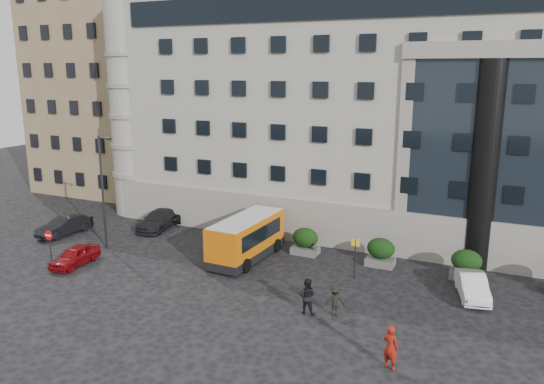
{
  "coord_description": "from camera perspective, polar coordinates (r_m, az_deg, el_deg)",
  "views": [
    {
      "loc": [
        13.67,
        -24.33,
        12.52
      ],
      "look_at": [
        0.27,
        4.41,
        5.0
      ],
      "focal_mm": 35.0,
      "sensor_mm": 36.0,
      "label": 1
    }
  ],
  "objects": [
    {
      "name": "ground",
      "position": [
        30.59,
        -4.03,
        -10.85
      ],
      "size": [
        120.0,
        120.0,
        0.0
      ],
      "primitive_type": "plane",
      "color": "black",
      "rests_on": "ground"
    },
    {
      "name": "bus_stop_sign",
      "position": [
        32.3,
        8.94,
        -6.34
      ],
      "size": [
        0.5,
        0.08,
        2.52
      ],
      "color": "#262628",
      "rests_on": "ground"
    },
    {
      "name": "red_truck",
      "position": [
        49.56,
        -7.92,
        0.23
      ],
      "size": [
        2.87,
        5.27,
        2.71
      ],
      "rotation": [
        0.0,
        0.0,
        0.13
      ],
      "color": "maroon",
      "rests_on": "ground"
    },
    {
      "name": "street_lamp",
      "position": [
        38.33,
        -17.72,
        0.42
      ],
      "size": [
        1.16,
        0.18,
        8.0
      ],
      "color": "#262628",
      "rests_on": "ground"
    },
    {
      "name": "entrance_column",
      "position": [
        35.19,
        21.91,
        2.52
      ],
      "size": [
        1.8,
        1.8,
        13.0
      ],
      "primitive_type": "cylinder",
      "color": "black",
      "rests_on": "ground"
    },
    {
      "name": "pedestrian_a",
      "position": [
        23.83,
        12.63,
        -15.96
      ],
      "size": [
        0.83,
        0.67,
        1.96
      ],
      "primitive_type": "imported",
      "rotation": [
        0.0,
        0.0,
        2.83
      ],
      "color": "maroon",
      "rests_on": "ground"
    },
    {
      "name": "hedge_d",
      "position": [
        34.22,
        20.16,
        -7.31
      ],
      "size": [
        1.8,
        1.26,
        1.84
      ],
      "color": "#585855",
      "rests_on": "ground"
    },
    {
      "name": "apartment_near",
      "position": [
        58.23,
        -15.61,
        10.38
      ],
      "size": [
        14.0,
        14.0,
        20.0
      ],
      "primitive_type": "cube",
      "color": "olive",
      "rests_on": "ground"
    },
    {
      "name": "parked_car_a",
      "position": [
        36.68,
        -20.42,
        -6.45
      ],
      "size": [
        1.73,
        3.79,
        1.26
      ],
      "primitive_type": "imported",
      "rotation": [
        0.0,
        0.0,
        0.07
      ],
      "color": "maroon",
      "rests_on": "ground"
    },
    {
      "name": "pedestrian_c",
      "position": [
        27.92,
        6.78,
        -11.55
      ],
      "size": [
        1.2,
        0.96,
        1.62
      ],
      "primitive_type": "imported",
      "rotation": [
        0.0,
        0.0,
        3.54
      ],
      "color": "black",
      "rests_on": "ground"
    },
    {
      "name": "white_taxi",
      "position": [
        31.84,
        20.75,
        -9.44
      ],
      "size": [
        2.36,
        4.23,
        1.32
      ],
      "primitive_type": "imported",
      "rotation": [
        0.0,
        0.0,
        0.25
      ],
      "color": "white",
      "rests_on": "ground"
    },
    {
      "name": "pedestrian_b",
      "position": [
        27.94,
        3.79,
        -11.11
      ],
      "size": [
        1.0,
        0.81,
        1.93
      ],
      "primitive_type": "imported",
      "rotation": [
        0.0,
        0.0,
        3.22
      ],
      "color": "black",
      "rests_on": "ground"
    },
    {
      "name": "parked_car_b",
      "position": [
        43.41,
        -21.4,
        -3.39
      ],
      "size": [
        1.91,
        4.46,
        1.43
      ],
      "primitive_type": "imported",
      "rotation": [
        0.0,
        0.0,
        -0.09
      ],
      "color": "black",
      "rests_on": "ground"
    },
    {
      "name": "hedge_a",
      "position": [
        38.46,
        -3.65,
        -4.23
      ],
      "size": [
        1.8,
        1.26,
        1.84
      ],
      "color": "#585855",
      "rests_on": "ground"
    },
    {
      "name": "hedge_c",
      "position": [
        34.92,
        11.61,
        -6.33
      ],
      "size": [
        1.8,
        1.26,
        1.84
      ],
      "color": "#585855",
      "rests_on": "ground"
    },
    {
      "name": "apartment_far",
      "position": [
        74.44,
        -8.31,
        12.04
      ],
      "size": [
        13.0,
        13.0,
        22.0
      ],
      "primitive_type": "cube",
      "color": "#846C4D",
      "rests_on": "ground"
    },
    {
      "name": "civic_building",
      "position": [
        47.09,
        15.73,
        8.56
      ],
      "size": [
        44.0,
        24.0,
        18.0
      ],
      "primitive_type": "cube",
      "color": "#A09D8E",
      "rests_on": "ground"
    },
    {
      "name": "no_entry_sign",
      "position": [
        37.04,
        -22.85,
        -4.81
      ],
      "size": [
        0.64,
        0.16,
        2.32
      ],
      "color": "#262628",
      "rests_on": "ground"
    },
    {
      "name": "parked_car_c",
      "position": [
        42.94,
        -12.1,
        -2.94
      ],
      "size": [
        2.71,
        5.11,
        1.41
      ],
      "primitive_type": "imported",
      "rotation": [
        0.0,
        0.0,
        0.16
      ],
      "color": "black",
      "rests_on": "ground"
    },
    {
      "name": "hedge_b",
      "position": [
        36.36,
        3.6,
        -5.27
      ],
      "size": [
        1.8,
        1.26,
        1.84
      ],
      "color": "#585855",
      "rests_on": "ground"
    },
    {
      "name": "parked_car_d",
      "position": [
        45.32,
        -9.78,
        -1.96
      ],
      "size": [
        2.42,
        5.17,
        1.43
      ],
      "primitive_type": "imported",
      "rotation": [
        0.0,
        0.0,
        -0.01
      ],
      "color": "black",
      "rests_on": "ground"
    },
    {
      "name": "minibus",
      "position": [
        35.24,
        -2.75,
        -4.78
      ],
      "size": [
        2.76,
        6.86,
        2.84
      ],
      "rotation": [
        0.0,
        0.0,
        -0.03
      ],
      "color": "#C75E09",
      "rests_on": "ground"
    }
  ]
}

